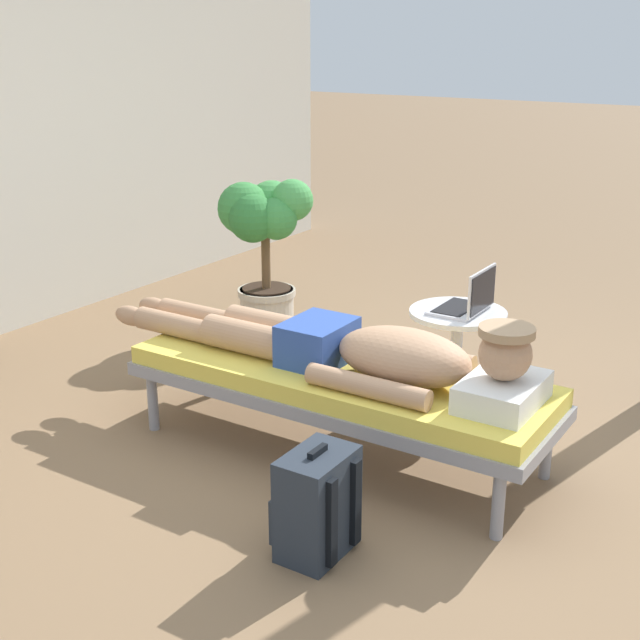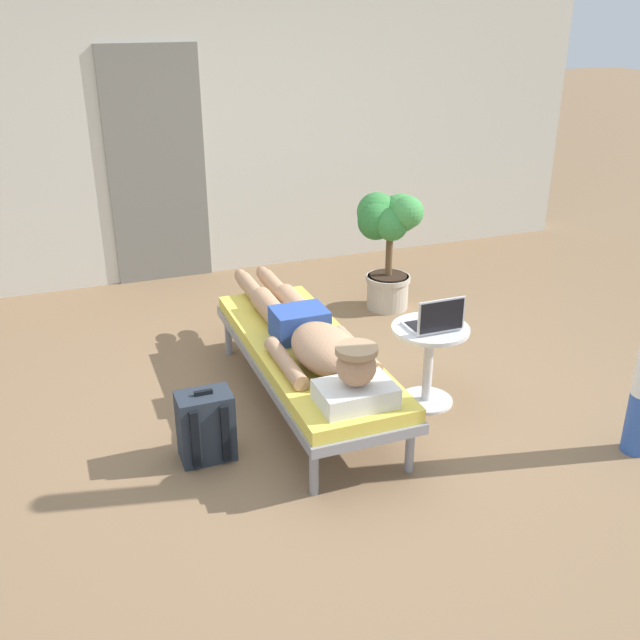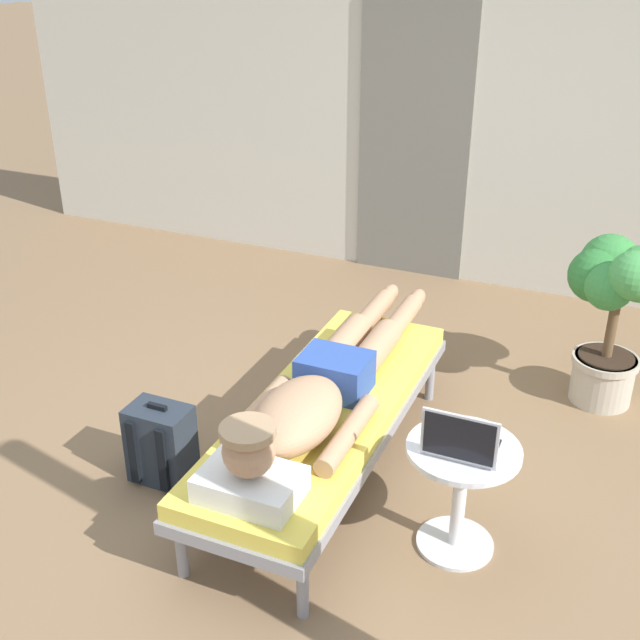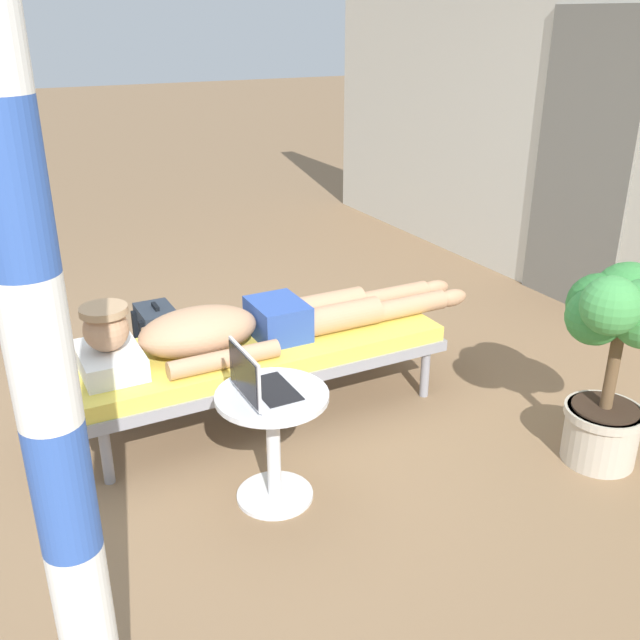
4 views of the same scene
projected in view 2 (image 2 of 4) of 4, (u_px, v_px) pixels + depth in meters
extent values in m
plane|color=#846647|center=(318.00, 412.00, 4.53)|extent=(40.00, 40.00, 0.00)
cube|color=beige|center=(199.00, 125.00, 6.40)|extent=(7.60, 0.20, 2.70)
cube|color=slate|center=(157.00, 168.00, 6.31)|extent=(0.84, 0.03, 2.04)
cylinder|color=gray|center=(229.00, 336.00, 5.21)|extent=(0.05, 0.05, 0.28)
cylinder|color=gray|center=(301.00, 325.00, 5.40)|extent=(0.05, 0.05, 0.28)
cylinder|color=gray|center=(314.00, 471.00, 3.72)|extent=(0.05, 0.05, 0.28)
cylinder|color=gray|center=(410.00, 449.00, 3.90)|extent=(0.05, 0.05, 0.28)
cube|color=gray|center=(306.00, 360.00, 4.49)|extent=(0.65, 1.95, 0.06)
cube|color=#E5CC4C|center=(306.00, 350.00, 4.46)|extent=(0.63, 1.91, 0.08)
cube|color=white|center=(356.00, 394.00, 3.78)|extent=(0.40, 0.28, 0.11)
sphere|color=tan|center=(356.00, 367.00, 3.71)|extent=(0.21, 0.21, 0.21)
cylinder|color=tan|center=(357.00, 350.00, 3.67)|extent=(0.22, 0.22, 0.03)
ellipsoid|color=tan|center=(325.00, 349.00, 4.13)|extent=(0.35, 0.60, 0.23)
cylinder|color=tan|center=(286.00, 362.00, 4.13)|extent=(0.09, 0.55, 0.09)
cylinder|color=tan|center=(356.00, 350.00, 4.27)|extent=(0.09, 0.55, 0.09)
cube|color=#2D4C9E|center=(300.00, 323.00, 4.50)|extent=(0.33, 0.26, 0.19)
cylinder|color=tan|center=(270.00, 308.00, 4.77)|extent=(0.15, 0.42, 0.15)
cylinder|color=tan|center=(252.00, 289.00, 5.15)|extent=(0.11, 0.44, 0.11)
ellipsoid|color=tan|center=(241.00, 277.00, 5.40)|extent=(0.09, 0.20, 0.10)
cylinder|color=tan|center=(295.00, 305.00, 4.83)|extent=(0.15, 0.42, 0.15)
cylinder|color=tan|center=(275.00, 286.00, 5.20)|extent=(0.11, 0.44, 0.11)
ellipsoid|color=tan|center=(263.00, 274.00, 5.45)|extent=(0.09, 0.20, 0.10)
cylinder|color=silver|center=(426.00, 400.00, 4.64)|extent=(0.34, 0.34, 0.02)
cylinder|color=silver|center=(428.00, 366.00, 4.54)|extent=(0.06, 0.06, 0.48)
cylinder|color=silver|center=(430.00, 329.00, 4.44)|extent=(0.48, 0.48, 0.02)
cube|color=silver|center=(431.00, 326.00, 4.43)|extent=(0.31, 0.22, 0.02)
cube|color=black|center=(430.00, 324.00, 4.44)|extent=(0.27, 0.15, 0.00)
cube|color=silver|center=(441.00, 316.00, 4.29)|extent=(0.31, 0.01, 0.21)
cube|color=black|center=(442.00, 316.00, 4.28)|extent=(0.29, 0.00, 0.19)
cube|color=#262D38|center=(206.00, 426.00, 4.00)|extent=(0.30, 0.20, 0.40)
cube|color=#262D38|center=(202.00, 426.00, 4.13)|extent=(0.23, 0.04, 0.18)
cube|color=black|center=(195.00, 440.00, 3.88)|extent=(0.04, 0.02, 0.34)
cube|color=black|center=(225.00, 434.00, 3.93)|extent=(0.04, 0.02, 0.34)
cube|color=black|center=(203.00, 393.00, 3.92)|extent=(0.10, 0.02, 0.02)
cylinder|color=#BFB29E|center=(388.00, 292.00, 6.01)|extent=(0.34, 0.34, 0.28)
cylinder|color=#BFB29E|center=(388.00, 278.00, 5.97)|extent=(0.37, 0.37, 0.04)
cylinder|color=#332319|center=(388.00, 275.00, 5.96)|extent=(0.31, 0.31, 0.01)
cylinder|color=brown|center=(389.00, 252.00, 5.88)|extent=(0.06, 0.06, 0.41)
sphere|color=#429347|center=(401.00, 213.00, 5.80)|extent=(0.31, 0.31, 0.31)
sphere|color=#429347|center=(395.00, 213.00, 5.93)|extent=(0.30, 0.30, 0.30)
sphere|color=#38843D|center=(377.00, 212.00, 5.82)|extent=(0.32, 0.32, 0.32)
sphere|color=#2D7233|center=(376.00, 221.00, 5.72)|extent=(0.29, 0.29, 0.29)
sphere|color=#38843D|center=(392.00, 225.00, 5.65)|extent=(0.26, 0.26, 0.26)
sphere|color=#429347|center=(407.00, 212.00, 5.61)|extent=(0.26, 0.26, 0.26)
cylinder|color=#3359B2|center=(639.00, 423.00, 4.06)|extent=(0.15, 0.15, 0.37)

